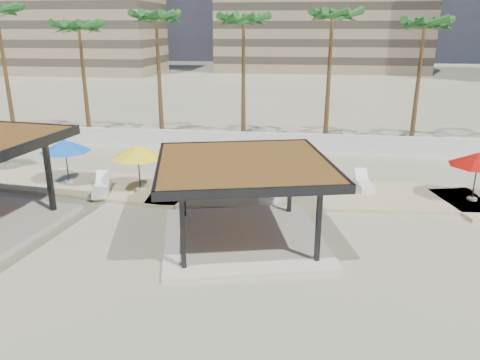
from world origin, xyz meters
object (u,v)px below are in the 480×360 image
object	(u,v)px
pavilion_central	(244,194)
lounger_c	(364,184)
lounger_a	(102,188)
lounger_b	(274,195)
umbrella_c	(478,159)

from	to	relation	value
pavilion_central	lounger_c	distance (m)	8.61
lounger_a	lounger_b	size ratio (longest dim) A/B	1.00
umbrella_c	lounger_c	world-z (taller)	umbrella_c
umbrella_c	lounger_b	world-z (taller)	umbrella_c
umbrella_c	lounger_b	size ratio (longest dim) A/B	1.38
umbrella_c	lounger_a	world-z (taller)	umbrella_c
lounger_a	umbrella_c	bearing A→B (deg)	-102.30
umbrella_c	lounger_c	distance (m)	5.34
umbrella_c	lounger_a	bearing A→B (deg)	-175.81
lounger_c	lounger_b	bearing A→B (deg)	110.19
lounger_b	lounger_a	bearing A→B (deg)	108.68
umbrella_c	lounger_a	size ratio (longest dim) A/B	1.38
pavilion_central	lounger_a	size ratio (longest dim) A/B	3.39
pavilion_central	lounger_c	xyz separation A→B (m)	(5.35, 6.56, -1.58)
pavilion_central	lounger_b	world-z (taller)	pavilion_central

